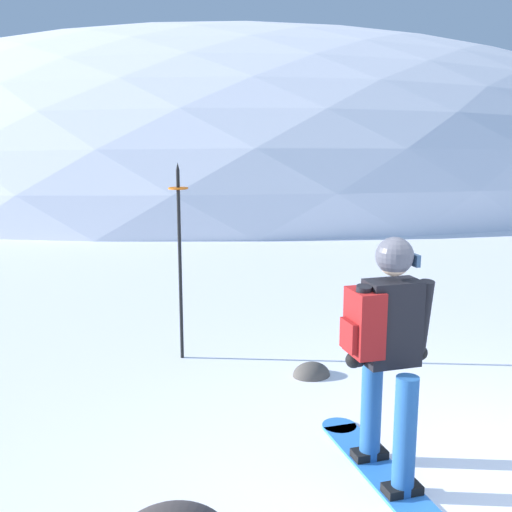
# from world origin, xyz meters

# --- Properties ---
(ridge_peak_main) EXTENTS (43.81, 39.43, 13.87)m
(ridge_peak_main) POSITION_xyz_m (9.02, 28.45, 0.00)
(ridge_peak_main) COLOR white
(ridge_peak_main) RESTS_ON ground
(snowboarder_main) EXTENTS (0.64, 1.83, 1.71)m
(snowboarder_main) POSITION_xyz_m (-0.39, 0.68, 0.92)
(snowboarder_main) COLOR blue
(snowboarder_main) RESTS_ON ground
(piste_marker_far) EXTENTS (0.20, 0.20, 2.06)m
(piste_marker_far) POSITION_xyz_m (-1.06, 3.48, 1.17)
(piste_marker_far) COLOR black
(piste_marker_far) RESTS_ON ground
(rock_dark) EXTENTS (0.38, 0.32, 0.26)m
(rock_dark) POSITION_xyz_m (-0.01, 2.53, 0.00)
(rock_dark) COLOR #4C4742
(rock_dark) RESTS_ON ground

